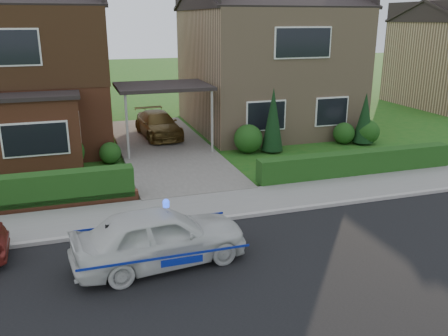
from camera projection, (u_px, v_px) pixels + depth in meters
name	position (u px, v px, depth m)	size (l,w,h in m)	color
ground	(262.00, 275.00, 10.35)	(120.00, 120.00, 0.00)	#195416
road	(262.00, 275.00, 10.35)	(60.00, 6.00, 0.02)	black
kerb	(221.00, 219.00, 13.10)	(60.00, 0.16, 0.12)	#9E9993
sidewalk	(210.00, 206.00, 14.06)	(60.00, 2.00, 0.10)	slate
driveway	(165.00, 148.00, 20.32)	(3.80, 12.00, 0.12)	#666059
house_left	(14.00, 57.00, 20.14)	(7.50, 9.53, 7.25)	brown
house_right	(265.00, 54.00, 23.65)	(7.50, 8.06, 7.25)	tan
carport_link	(163.00, 87.00, 19.50)	(3.80, 3.00, 2.77)	black
dwarf_wall	(2.00, 210.00, 13.42)	(7.70, 0.25, 0.36)	brown
hedge_left	(3.00, 214.00, 13.61)	(7.50, 0.55, 0.90)	#1C3B13
hedge_right	(356.00, 176.00, 16.90)	(7.50, 0.55, 0.80)	#1C3B13
shrub_left_mid	(66.00, 152.00, 17.43)	(1.32, 1.32, 1.32)	#1C3B13
shrub_left_near	(110.00, 153.00, 18.24)	(0.84, 0.84, 0.84)	#1C3B13
shrub_right_near	(248.00, 139.00, 19.64)	(1.20, 1.20, 1.20)	#1C3B13
shrub_right_mid	(344.00, 133.00, 21.11)	(0.96, 0.96, 0.96)	#1C3B13
shrub_right_far	(367.00, 132.00, 21.11)	(1.08, 1.08, 1.08)	#1C3B13
conifer_a	(273.00, 122.00, 19.54)	(0.90, 0.90, 2.60)	black
conifer_b	(365.00, 120.00, 20.89)	(0.90, 0.90, 2.20)	black
police_car	(160.00, 237.00, 10.65)	(3.61, 4.09, 1.50)	silver
driveway_car	(158.00, 124.00, 21.94)	(1.58, 3.88, 1.13)	brown
potted_plant_c	(117.00, 184.00, 14.96)	(0.40, 0.40, 0.71)	gray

